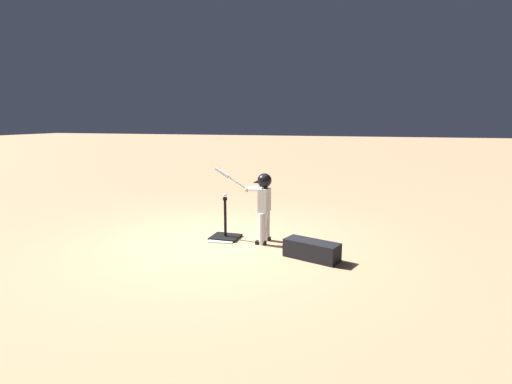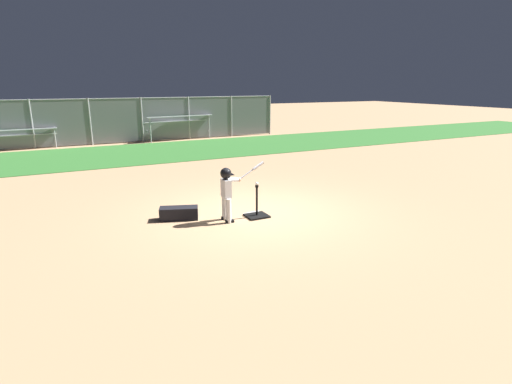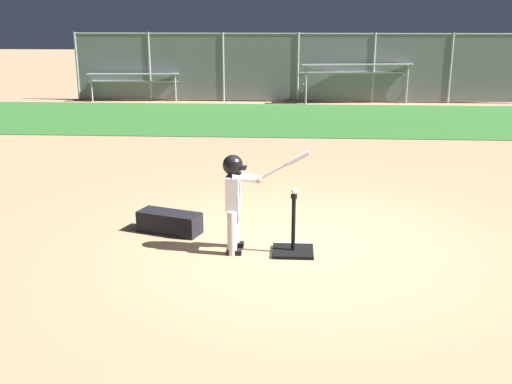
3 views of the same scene
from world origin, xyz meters
TOP-DOWN VIEW (x-y plane):
  - ground_plane at (0.00, 0.00)m, footprint 90.00×90.00m
  - home_plate at (-0.11, -0.22)m, footprint 0.48×0.48m
  - batting_tee at (-0.12, -0.31)m, footprint 0.49×0.44m
  - batter_child at (-0.81, -0.28)m, footprint 1.03×0.38m
  - baseball at (-0.12, -0.31)m, footprint 0.07×0.07m
  - equipment_bag at (-1.76, 0.31)m, footprint 0.90×0.58m

SIDE VIEW (x-z plane):
  - ground_plane at x=0.00m, z-range 0.00..0.00m
  - home_plate at x=-0.11m, z-range 0.00..0.02m
  - batting_tee at x=-0.12m, z-range -0.28..0.46m
  - equipment_bag at x=-1.76m, z-range 0.00..0.28m
  - batter_child at x=-0.81m, z-range 0.13..1.40m
  - baseball at x=-0.12m, z-range 0.74..0.82m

